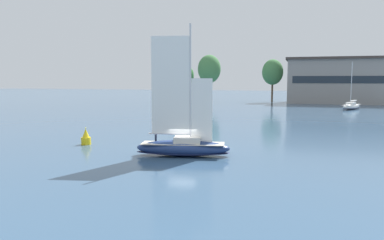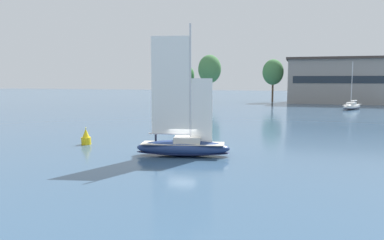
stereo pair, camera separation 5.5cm
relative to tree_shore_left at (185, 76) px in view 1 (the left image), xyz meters
name	(u,v)px [view 1 (the left image)]	position (x,y,z in m)	size (l,w,h in m)	color
ground_plane	(183,156)	(24.89, -81.16, -8.08)	(400.00, 400.00, 0.00)	#385675
waterfront_building	(338,80)	(45.49, 3.57, -1.40)	(29.25, 13.65, 13.25)	gray
tree_shore_left	(185,76)	(0.00, 0.00, 0.00)	(5.60, 5.60, 11.54)	brown
tree_shore_center	(273,72)	(26.87, 3.35, 1.05)	(6.34, 6.34, 13.04)	brown
tree_shore_right	(209,69)	(8.34, -2.03, 1.97)	(6.97, 6.97, 14.36)	brown
sailboat_main	(183,146)	(24.90, -81.16, -7.11)	(9.02, 4.02, 11.99)	navy
sailboat_moored_near_marina	(351,106)	(46.74, -19.47, -7.32)	(5.81, 8.14, 11.06)	white
sailboat_moored_mid_channel	(173,103)	(2.50, -19.34, -7.39)	(5.72, 4.30, 7.87)	#232328
channel_buoy	(86,138)	(12.96, -78.30, -7.33)	(1.03, 1.03, 1.88)	yellow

